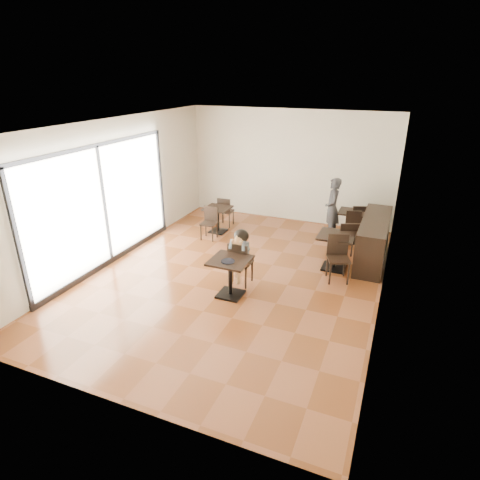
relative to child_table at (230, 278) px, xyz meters
The scene contains 23 objects.
floor 0.95m from the child_table, 105.79° to the left, with size 6.00×8.00×0.01m, color brown.
ceiling 2.94m from the child_table, 105.79° to the left, with size 6.00×8.00×0.01m, color silver.
wall_back 4.98m from the child_table, 92.78° to the left, with size 6.00×0.01×3.20m, color beige.
wall_front 3.40m from the child_table, 94.22° to the right, with size 6.00×0.01×3.20m, color beige.
wall_left 3.55m from the child_table, 165.64° to the left, with size 0.01×8.00×3.20m, color beige.
wall_right 3.13m from the child_table, 16.67° to the left, with size 0.01×8.00×3.20m, color beige.
storefront_window 3.37m from the child_table, behind, with size 0.04×4.50×2.60m, color white.
child_table is the anchor object (origin of this frame).
child_chair 0.56m from the child_table, 90.00° to the left, with size 0.43×0.43×0.95m, color black, non-canonical shape.
child 0.59m from the child_table, 90.00° to the left, with size 0.43×0.60×1.19m, color slate, non-canonical shape.
plate 0.41m from the child_table, 90.00° to the right, with size 0.27×0.27×0.02m, color black.
pizza_slice 0.73m from the child_table, 90.00° to the left, with size 0.28×0.21×0.06m, color #D1BD70, non-canonical shape.
adult_patron 4.02m from the child_table, 71.76° to the left, with size 0.59×0.39×1.63m, color #333438.
cafe_table_mid 2.60m from the child_table, 49.84° to the left, with size 0.77×0.77×0.82m, color black, non-canonical shape.
cafe_table_left 3.48m from the child_table, 119.40° to the left, with size 0.67×0.67×0.71m, color black, non-canonical shape.
cafe_table_back 4.44m from the child_table, 67.10° to the left, with size 0.67×0.67×0.71m, color black, non-canonical shape.
chair_mid_a 3.14m from the child_table, 54.01° to the left, with size 0.44×0.44×0.98m, color black, non-canonical shape.
chair_mid_b 2.34m from the child_table, 37.98° to the left, with size 0.44×0.44×0.98m, color black, non-canonical shape.
chair_left_a 3.97m from the child_table, 115.50° to the left, with size 0.38×0.38×0.85m, color black, non-canonical shape.
chair_left_b 3.02m from the child_table, 124.54° to the left, with size 0.38×0.38×0.85m, color black, non-canonical shape.
chair_back_a 4.72m from the child_table, 66.59° to the left, with size 0.38×0.38×0.86m, color black, non-canonical shape.
chair_back_b 4.01m from the child_table, 62.14° to the left, with size 0.38×0.38×0.86m, color black, non-canonical shape.
service_counter 3.72m from the child_table, 49.50° to the left, with size 0.60×2.40×1.00m, color black.
Camera 1 is at (3.06, -7.18, 4.10)m, focal length 30.00 mm.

